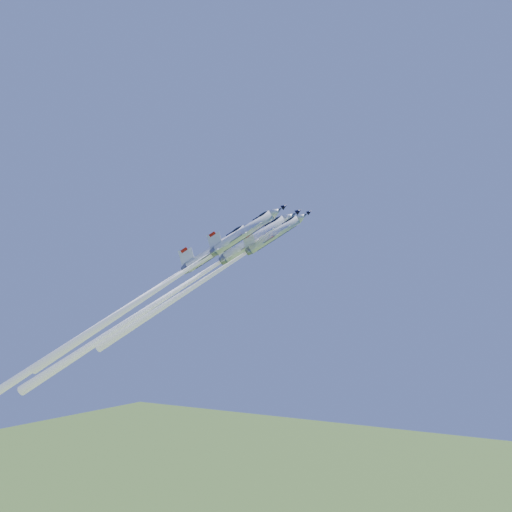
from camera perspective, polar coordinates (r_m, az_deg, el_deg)
The scene contains 4 objects.
jet_lead at distance 104.82m, azimuth -4.84°, elevation -2.17°, with size 32.57×17.77×31.34m.
jet_left at distance 114.87m, azimuth -9.19°, elevation -4.20°, with size 46.42×25.33×45.10m.
jet_right at distance 104.50m, azimuth -9.28°, elevation -2.90°, with size 38.44×20.98×37.16m.
jet_slot at distance 110.65m, azimuth -14.65°, elevation -6.22°, with size 48.87×26.68×48.37m.
Camera 1 is at (53.69, -89.62, 78.67)m, focal length 40.00 mm.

